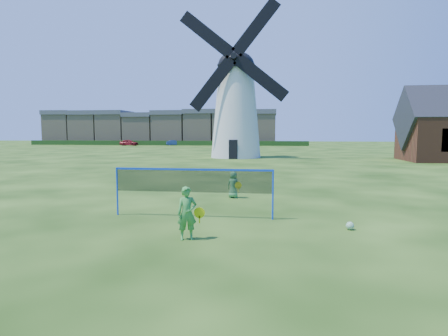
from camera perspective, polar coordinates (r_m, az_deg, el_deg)
ground at (r=11.92m, az=-1.29°, el=-7.41°), size 220.00×220.00×0.00m
windmill at (r=40.09m, az=1.86°, el=9.75°), size 11.14×5.39×15.96m
badminton_net at (r=11.56m, az=-4.88°, el=-2.09°), size 5.05×0.05×1.55m
player_girl at (r=9.23m, az=-5.76°, el=-7.01°), size 0.70×0.46×1.33m
player_boy at (r=15.06m, az=1.48°, el=-2.61°), size 0.66×0.49×1.08m
play_ball at (r=10.79m, az=18.97°, el=-8.48°), size 0.22×0.22×0.22m
terraced_houses at (r=87.66m, az=-10.10°, el=6.20°), size 54.42×8.40×7.93m
hedge at (r=81.08m, az=-9.39°, el=3.85°), size 62.00×0.80×1.00m
car_left at (r=80.34m, az=-14.55°, el=3.84°), size 3.84×1.61×1.30m
car_right at (r=80.40m, az=-7.73°, el=3.91°), size 3.67×2.29×1.14m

